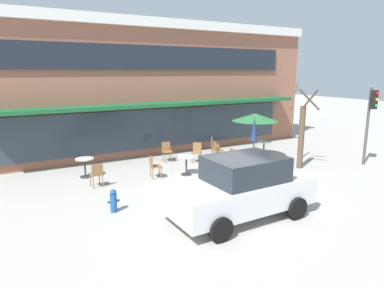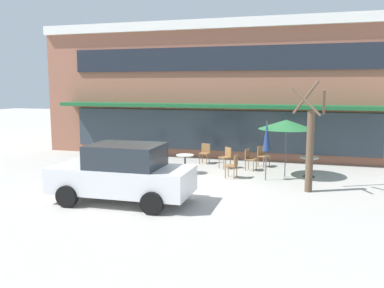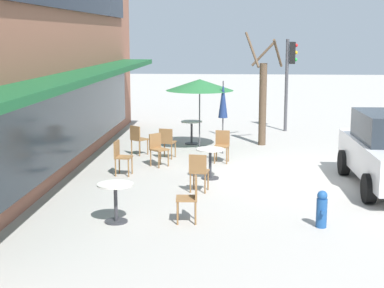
# 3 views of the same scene
# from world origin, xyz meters

# --- Properties ---
(ground_plane) EXTENTS (80.00, 80.00, 0.00)m
(ground_plane) POSITION_xyz_m (0.00, 0.00, 0.00)
(ground_plane) COLOR #ADA8A0
(building_facade) EXTENTS (18.32, 9.10, 6.54)m
(building_facade) POSITION_xyz_m (0.00, 9.96, 3.27)
(building_facade) COLOR #935B47
(building_facade) RESTS_ON ground
(cafe_table_near_wall) EXTENTS (0.70, 0.70, 0.76)m
(cafe_table_near_wall) POSITION_xyz_m (-0.42, 2.33, 0.52)
(cafe_table_near_wall) COLOR #333338
(cafe_table_near_wall) RESTS_ON ground
(cafe_table_streetside) EXTENTS (0.70, 0.70, 0.76)m
(cafe_table_streetside) POSITION_xyz_m (-4.03, 3.99, 0.52)
(cafe_table_streetside) COLOR #333338
(cafe_table_streetside) RESTS_ON ground
(cafe_table_by_tree) EXTENTS (0.70, 0.70, 0.76)m
(cafe_table_by_tree) POSITION_xyz_m (4.32, 3.13, 0.52)
(cafe_table_by_tree) COLOR #333338
(cafe_table_by_tree) RESTS_ON ground
(patio_umbrella_green_folded) EXTENTS (2.10, 2.10, 2.20)m
(patio_umbrella_green_folded) POSITION_xyz_m (3.43, 2.82, 2.02)
(patio_umbrella_green_folded) COLOR #4C4C51
(patio_umbrella_green_folded) RESTS_ON ground
(patio_umbrella_cream_folded) EXTENTS (0.28, 0.28, 2.20)m
(patio_umbrella_cream_folded) POSITION_xyz_m (2.79, 2.08, 1.63)
(patio_umbrella_cream_folded) COLOR #4C4C51
(patio_umbrella_cream_folded) RESTS_ON ground
(cafe_chair_0) EXTENTS (0.48, 0.48, 0.89)m
(cafe_chair_0) POSITION_xyz_m (1.94, 3.68, 0.53)
(cafe_chair_0) COLOR olive
(cafe_chair_0) RESTS_ON ground
(cafe_chair_1) EXTENTS (0.43, 0.43, 0.89)m
(cafe_chair_1) POSITION_xyz_m (-3.93, 2.57, 0.53)
(cafe_chair_1) COLOR olive
(cafe_chair_1) RESTS_ON ground
(cafe_chair_2) EXTENTS (0.44, 0.44, 0.89)m
(cafe_chair_2) POSITION_xyz_m (-0.20, 4.63, 0.53)
(cafe_chair_2) COLOR olive
(cafe_chair_2) RESTS_ON ground
(cafe_chair_3) EXTENTS (0.46, 0.46, 0.89)m
(cafe_chair_3) POSITION_xyz_m (-1.73, 2.54, 0.53)
(cafe_chair_3) COLOR olive
(cafe_chair_3) RESTS_ON ground
(cafe_chair_4) EXTENTS (0.57, 0.57, 0.89)m
(cafe_chair_4) POSITION_xyz_m (0.94, 3.83, 0.53)
(cafe_chair_4) COLOR olive
(cafe_chair_4) RESTS_ON ground
(cafe_chair_5) EXTENTS (0.45, 0.45, 0.89)m
(cafe_chair_5) POSITION_xyz_m (1.57, 2.08, 0.53)
(cafe_chair_5) COLOR olive
(cafe_chair_5) RESTS_ON ground
(cafe_chair_6) EXTENTS (0.56, 0.56, 0.89)m
(cafe_chair_6) POSITION_xyz_m (2.37, 4.61, 0.53)
(cafe_chair_6) COLOR olive
(cafe_chair_6) RESTS_ON ground
(parked_sedan) EXTENTS (4.24, 2.08, 1.76)m
(parked_sedan) POSITION_xyz_m (-0.99, -2.00, 0.88)
(parked_sedan) COLOR silver
(parked_sedan) RESTS_ON ground
(street_tree) EXTENTS (1.05, 1.25, 3.64)m
(street_tree) POSITION_xyz_m (4.32, 0.83, 1.55)
(street_tree) COLOR brown
(street_tree) RESTS_ON ground
(fire_hydrant) EXTENTS (0.36, 0.20, 0.71)m
(fire_hydrant) POSITION_xyz_m (-4.06, 0.11, 0.35)
(fire_hydrant) COLOR #1E4C8C
(fire_hydrant) RESTS_ON ground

